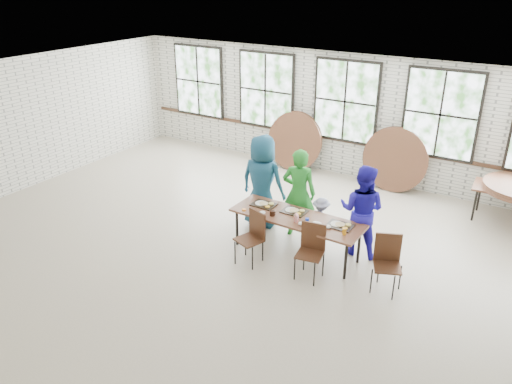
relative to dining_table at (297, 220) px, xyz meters
The scene contains 11 objects.
room 4.23m from the dining_table, 101.62° to the left, with size 12.00×12.00×12.00m.
dining_table is the anchor object (origin of this frame).
chair_near_left 0.82m from the dining_table, 130.05° to the right, with size 0.53×0.52×0.95m.
chair_near_right 0.75m from the dining_table, 42.60° to the right, with size 0.48×0.47×0.95m.
chair_spare 1.74m from the dining_table, ahead, with size 0.55×0.54×0.95m.
adult_teal 1.31m from the dining_table, 149.60° to the left, with size 0.92×0.60×1.89m, color navy.
adult_green 0.74m from the dining_table, 114.90° to the left, with size 0.64×0.42×1.76m, color #228227.
toddler 0.72m from the dining_table, 74.73° to the left, with size 0.58×0.33×0.89m, color #161D46.
adult_blue 1.16m from the dining_table, 34.36° to the left, with size 0.82×0.64×1.69m, color #2118AE.
tabletop_clutter 0.14m from the dining_table, 12.88° to the right, with size 1.97×0.62×0.11m.
round_tops_leaning 3.84m from the dining_table, 101.04° to the left, with size 4.14×0.46×1.49m.
Camera 1 is at (4.36, -6.61, 4.76)m, focal length 35.00 mm.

